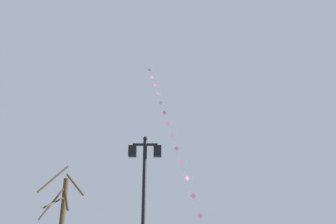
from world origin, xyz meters
name	(u,v)px	position (x,y,z in m)	size (l,w,h in m)	color
twin_lantern_lamp_post	(143,178)	(-2.01, 9.90, 3.41)	(1.20, 0.28, 4.94)	black
kite_train	(169,130)	(-0.95, 26.52, 10.39)	(5.25, 12.62, 19.82)	brown
bare_tree	(60,220)	(-5.04, 10.71, 2.02)	(1.39, 1.80, 4.01)	#4C3826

